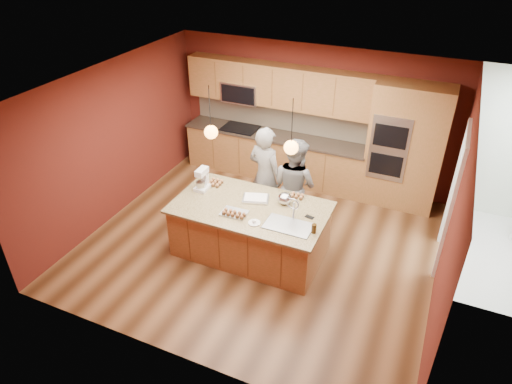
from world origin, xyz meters
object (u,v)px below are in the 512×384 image
at_px(person_right, 294,185).
at_px(mixing_bowl, 285,198).
at_px(island, 251,229).
at_px(person_left, 265,176).
at_px(stand_mixer, 202,180).

distance_m(person_right, mixing_bowl, 0.64).
bearing_deg(island, mixing_bowl, 34.40).
bearing_deg(mixing_bowl, island, -145.60).
xyz_separation_m(island, person_left, (-0.16, 0.92, 0.45)).
bearing_deg(person_right, mixing_bowl, 118.24).
relative_size(island, person_left, 1.33).
distance_m(island, stand_mixer, 1.12).
relative_size(island, stand_mixer, 6.47).
relative_size(person_left, stand_mixer, 4.88).
bearing_deg(stand_mixer, island, -9.73).
relative_size(stand_mixer, mixing_bowl, 1.64).
bearing_deg(mixing_bowl, person_right, 95.78).
bearing_deg(mixing_bowl, stand_mixer, -174.29).
xyz_separation_m(person_left, person_right, (0.53, 0.00, -0.05)).
relative_size(person_right, stand_mixer, 4.58).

